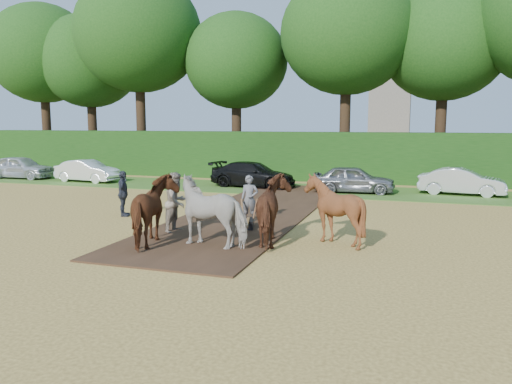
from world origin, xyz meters
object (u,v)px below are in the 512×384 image
at_px(parked_cars, 277,176).
at_px(plough_team, 246,210).
at_px(spectator_far, 123,194).
at_px(spectator_near, 177,202).
at_px(church, 392,41).

bearing_deg(parked_cars, plough_team, -78.59).
bearing_deg(spectator_far, spectator_near, -143.11).
xyz_separation_m(spectator_near, spectator_far, (-3.22, 1.85, -0.11)).
distance_m(spectator_far, plough_team, 6.50).
xyz_separation_m(spectator_near, parked_cars, (0.25, 11.31, -0.30)).
bearing_deg(spectator_far, plough_team, -137.58).
height_order(plough_team, parked_cars, plough_team).
distance_m(parked_cars, church, 43.23).
relative_size(spectator_near, parked_cars, 0.05).
relative_size(spectator_near, church, 0.07).
xyz_separation_m(spectator_far, church, (6.99, 50.53, 12.85)).
bearing_deg(spectator_near, parked_cars, 5.17).
xyz_separation_m(spectator_near, church, (3.77, 52.38, 12.75)).
height_order(spectator_near, church, church).
bearing_deg(plough_team, spectator_near, 162.86).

